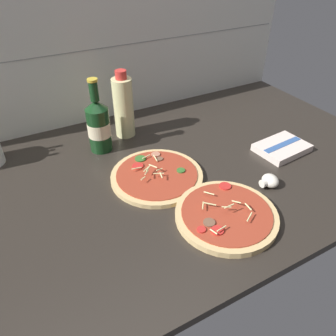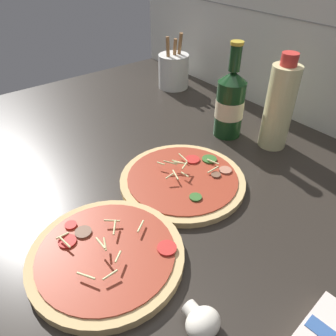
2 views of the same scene
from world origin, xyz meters
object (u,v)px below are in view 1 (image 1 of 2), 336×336
(pizza_far, at_px, (157,176))
(dish_towel, at_px, (282,148))
(pizza_near, at_px, (226,215))
(oil_bottle, at_px, (124,107))
(beer_bottle, at_px, (99,125))
(mushroom_left, at_px, (269,181))

(pizza_far, distance_m, dish_towel, 0.46)
(pizza_near, distance_m, oil_bottle, 0.55)
(pizza_near, height_order, dish_towel, pizza_near)
(pizza_far, bearing_deg, beer_bottle, 111.30)
(pizza_far, bearing_deg, pizza_near, -71.25)
(beer_bottle, bearing_deg, oil_bottle, 25.51)
(pizza_near, bearing_deg, oil_bottle, 96.63)
(oil_bottle, xyz_separation_m, dish_towel, (0.43, -0.37, -0.10))
(beer_bottle, bearing_deg, pizza_near, -69.97)
(pizza_near, xyz_separation_m, oil_bottle, (-0.06, 0.54, 0.10))
(beer_bottle, xyz_separation_m, mushroom_left, (0.37, -0.44, -0.08))
(pizza_far, distance_m, oil_bottle, 0.31)
(beer_bottle, distance_m, mushroom_left, 0.58)
(pizza_near, xyz_separation_m, beer_bottle, (-0.18, 0.48, 0.08))
(pizza_far, bearing_deg, oil_bottle, 86.09)
(mushroom_left, distance_m, dish_towel, 0.21)
(pizza_far, relative_size, beer_bottle, 1.12)
(dish_towel, bearing_deg, mushroom_left, -144.28)
(mushroom_left, bearing_deg, dish_towel, 35.72)
(oil_bottle, relative_size, mushroom_left, 4.30)
(oil_bottle, bearing_deg, mushroom_left, -62.49)
(pizza_near, xyz_separation_m, dish_towel, (0.37, 0.17, 0.00))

